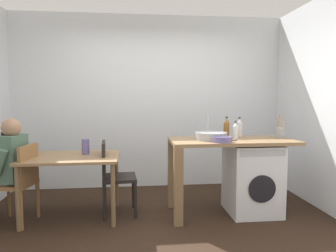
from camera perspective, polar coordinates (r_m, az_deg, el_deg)
name	(u,v)px	position (r m, az deg, el deg)	size (l,w,h in m)	color
ground_plane	(159,231)	(3.49, -1.73, -18.83)	(5.46, 5.46, 0.00)	black
wall_back	(150,102)	(4.93, -3.38, 4.42)	(4.60, 0.10, 2.70)	silver
dining_table	(72,164)	(3.82, -17.40, -6.76)	(1.10, 0.76, 0.74)	olive
chair_person_seat	(20,179)	(3.89, -25.70, -8.89)	(0.47, 0.47, 0.90)	olive
chair_opposite	(113,173)	(3.83, -10.14, -8.64)	(0.43, 0.43, 0.90)	black
seated_person	(6,165)	(3.94, -27.84, -6.37)	(0.54, 0.54, 1.20)	#595651
kitchen_counter	(215,153)	(3.78, 8.69, -4.88)	(1.50, 0.68, 0.92)	olive
washing_machine	(252,178)	(4.00, 15.29, -9.32)	(0.60, 0.61, 0.86)	silver
sink_basin	(211,136)	(3.74, 7.97, -1.83)	(0.38, 0.38, 0.09)	#9EA0A5
tap	(208,127)	(3.90, 7.34, -0.12)	(0.02, 0.02, 0.28)	#B2B2B7
bottle_tall_green	(226,128)	(3.95, 10.76, -0.40)	(0.07, 0.07, 0.27)	brown
bottle_squat_brown	(235,131)	(3.88, 12.37, -0.85)	(0.07, 0.07, 0.22)	silver
bottle_clear_small	(239,128)	(4.11, 13.05, -0.30)	(0.08, 0.08, 0.25)	silver
mixing_bowl	(221,139)	(3.57, 9.83, -2.36)	(0.23, 0.23, 0.06)	slate
utensil_crock	(280,133)	(4.09, 20.01, -1.14)	(0.11, 0.11, 0.30)	gray
vase	(86,147)	(3.86, -15.00, -3.71)	(0.09, 0.09, 0.19)	slate
scissors	(231,140)	(3.71, 11.53, -2.59)	(0.15, 0.06, 0.01)	#B2B2B7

